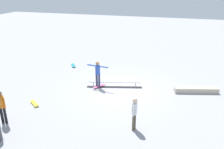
% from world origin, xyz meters
% --- Properties ---
extents(ground_plane, '(60.00, 60.00, 0.00)m').
position_xyz_m(ground_plane, '(0.00, 0.00, 0.00)').
color(ground_plane, '#9E9EA3').
extents(grind_rail, '(3.22, 1.04, 0.34)m').
position_xyz_m(grind_rail, '(0.43, -0.12, 0.14)').
color(grind_rail, black).
rests_on(grind_rail, ground_plane).
extents(skate_ledge, '(2.45, 1.02, 0.30)m').
position_xyz_m(skate_ledge, '(-4.20, -0.72, 0.15)').
color(skate_ledge, '#B2A893').
rests_on(skate_ledge, ground_plane).
extents(skater_main, '(1.31, 0.23, 1.63)m').
position_xyz_m(skater_main, '(1.34, 0.19, 0.95)').
color(skater_main, '#2D3351').
rests_on(skater_main, ground_plane).
extents(skateboard_main, '(0.60, 0.78, 0.09)m').
position_xyz_m(skateboard_main, '(1.28, 0.13, 0.07)').
color(skateboard_main, '#E05993').
rests_on(skateboard_main, ground_plane).
extents(bystander_orange_shirt, '(0.36, 0.22, 1.56)m').
position_xyz_m(bystander_orange_shirt, '(4.06, 4.89, 0.88)').
color(bystander_orange_shirt, black).
rests_on(bystander_orange_shirt, ground_plane).
extents(bystander_white_shirt, '(0.21, 0.34, 1.50)m').
position_xyz_m(bystander_white_shirt, '(-1.52, 3.76, 0.85)').
color(bystander_white_shirt, brown).
rests_on(bystander_white_shirt, ground_plane).
extents(loose_skateboard_yellow, '(0.75, 0.66, 0.09)m').
position_xyz_m(loose_skateboard_yellow, '(3.79, 3.04, 0.07)').
color(loose_skateboard_yellow, yellow).
rests_on(loose_skateboard_yellow, ground_plane).
extents(loose_skateboard_teal, '(0.61, 0.78, 0.09)m').
position_xyz_m(loose_skateboard_teal, '(4.34, -2.79, 0.07)').
color(loose_skateboard_teal, teal).
rests_on(loose_skateboard_teal, ground_plane).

